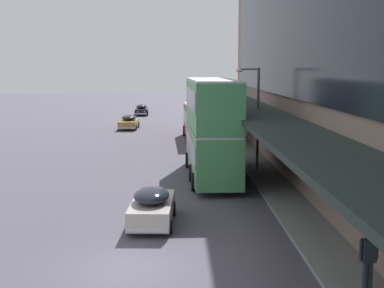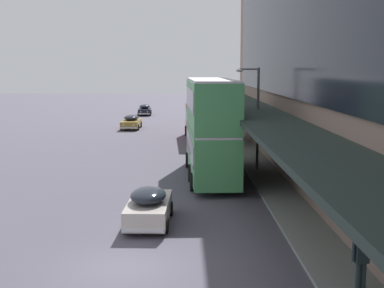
# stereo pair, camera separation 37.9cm
# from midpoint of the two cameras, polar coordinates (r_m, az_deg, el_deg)

# --- Properties ---
(ground) EXTENTS (240.00, 240.00, 0.00)m
(ground) POSITION_cam_midpoint_polar(r_m,az_deg,el_deg) (18.27, -7.41, -13.08)
(ground) COLOR #524F5D
(transit_bus_kerbside_front) EXTENTS (2.96, 10.72, 5.93)m
(transit_bus_kerbside_front) POSITION_cam_midpoint_polar(r_m,az_deg,el_deg) (31.71, 1.72, 2.00)
(transit_bus_kerbside_front) COLOR #4A9D5C
(transit_bus_kerbside_front) RESTS_ON ground
(transit_bus_kerbside_rear) EXTENTS (2.96, 9.73, 3.20)m
(transit_bus_kerbside_rear) POSITION_cam_midpoint_polar(r_m,az_deg,el_deg) (48.72, 0.58, 2.55)
(transit_bus_kerbside_rear) COLOR #AC2A25
(transit_bus_kerbside_rear) RESTS_ON ground
(sedan_lead_near) EXTENTS (1.98, 5.07, 1.64)m
(sedan_lead_near) POSITION_cam_midpoint_polar(r_m,az_deg,el_deg) (56.96, 0.98, 2.32)
(sedan_lead_near) COLOR #B21519
(sedan_lead_near) RESTS_ON ground
(sedan_trailing_near) EXTENTS (1.98, 4.52, 1.60)m
(sedan_trailing_near) POSITION_cam_midpoint_polar(r_m,az_deg,el_deg) (22.83, -4.76, -6.62)
(sedan_trailing_near) COLOR beige
(sedan_trailing_near) RESTS_ON ground
(sedan_lead_mid) EXTENTS (2.06, 4.91, 1.50)m
(sedan_lead_mid) POSITION_cam_midpoint_polar(r_m,az_deg,el_deg) (58.43, -6.93, 2.35)
(sedan_lead_mid) COLOR olive
(sedan_lead_mid) RESTS_ON ground
(sedan_second_near) EXTENTS (1.94, 4.59, 1.50)m
(sedan_second_near) POSITION_cam_midpoint_polar(r_m,az_deg,el_deg) (75.15, -5.55, 3.65)
(sedan_second_near) COLOR black
(sedan_second_near) RESTS_ON ground
(sedan_oncoming_rear) EXTENTS (1.97, 4.56, 1.51)m
(sedan_oncoming_rear) POSITION_cam_midpoint_polar(r_m,az_deg,el_deg) (67.00, 0.44, 3.14)
(sedan_oncoming_rear) COLOR olive
(sedan_oncoming_rear) RESTS_ON ground
(pedestrian_at_kerb) EXTENTS (0.61, 0.33, 1.86)m
(pedestrian_at_kerb) POSITION_cam_midpoint_polar(r_m,az_deg,el_deg) (16.56, 17.68, -11.34)
(pedestrian_at_kerb) COLOR #253338
(pedestrian_at_kerb) RESTS_ON sidewalk_kerb
(street_lamp) EXTENTS (1.50, 0.28, 6.45)m
(street_lamp) POSITION_cam_midpoint_polar(r_m,az_deg,el_deg) (33.92, 6.43, 3.60)
(street_lamp) COLOR #4C4C51
(street_lamp) RESTS_ON sidewalk_kerb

